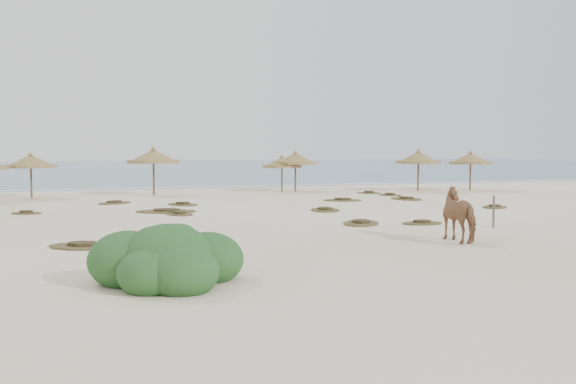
# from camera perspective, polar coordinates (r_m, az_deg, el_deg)

# --- Properties ---
(ground) EXTENTS (160.00, 160.00, 0.00)m
(ground) POSITION_cam_1_polar(r_m,az_deg,el_deg) (24.91, 3.75, -3.10)
(ground) COLOR white
(ground) RESTS_ON ground
(ocean) EXTENTS (200.00, 100.00, 0.01)m
(ocean) POSITION_cam_1_polar(r_m,az_deg,el_deg) (98.43, -12.63, 2.12)
(ocean) COLOR #265373
(ocean) RESTS_ON ground
(foam_line) EXTENTS (70.00, 0.60, 0.01)m
(foam_line) POSITION_cam_1_polar(r_m,az_deg,el_deg) (49.90, -7.36, 0.44)
(foam_line) COLOR white
(foam_line) RESTS_ON ground
(palapa_0) EXTENTS (3.17, 3.17, 2.81)m
(palapa_0) POSITION_cam_1_polar(r_m,az_deg,el_deg) (41.84, -21.90, 2.49)
(palapa_0) COLOR brown
(palapa_0) RESTS_ON ground
(palapa_2) EXTENTS (3.42, 3.42, 3.15)m
(palapa_2) POSITION_cam_1_polar(r_m,az_deg,el_deg) (42.08, -11.87, 3.06)
(palapa_2) COLOR brown
(palapa_2) RESTS_ON ground
(palapa_3) EXTENTS (3.24, 3.24, 2.57)m
(palapa_3) POSITION_cam_1_polar(r_m,az_deg,el_deg) (44.38, -0.55, 2.61)
(palapa_3) COLOR brown
(palapa_3) RESTS_ON ground
(palapa_4) EXTENTS (3.63, 3.63, 2.89)m
(palapa_4) POSITION_cam_1_polar(r_m,az_deg,el_deg) (44.59, 0.66, 2.93)
(palapa_4) COLOR brown
(palapa_4) RESTS_ON ground
(palapa_5) EXTENTS (3.33, 3.33, 2.96)m
(palapa_5) POSITION_cam_1_polar(r_m,az_deg,el_deg) (46.06, 11.52, 2.96)
(palapa_5) COLOR brown
(palapa_5) RESTS_ON ground
(palapa_6) EXTENTS (3.19, 3.19, 2.87)m
(palapa_6) POSITION_cam_1_polar(r_m,az_deg,el_deg) (47.67, 15.92, 2.83)
(palapa_6) COLOR brown
(palapa_6) RESTS_ON ground
(horse) EXTENTS (0.99, 2.12, 1.78)m
(horse) POSITION_cam_1_polar(r_m,az_deg,el_deg) (21.66, 15.23, -1.93)
(horse) COLOR #9A6946
(horse) RESTS_ON ground
(fence_post_near) EXTENTS (0.10, 0.10, 1.21)m
(fence_post_near) POSITION_cam_1_polar(r_m,az_deg,el_deg) (25.85, 17.81, -1.67)
(fence_post_near) COLOR brown
(fence_post_near) RESTS_ON ground
(bush) EXTENTS (3.54, 3.11, 1.58)m
(bush) POSITION_cam_1_polar(r_m,az_deg,el_deg) (14.70, -10.57, -6.08)
(bush) COLOR #2C5825
(bush) RESTS_ON ground
(scrub_1) EXTENTS (3.26, 2.57, 0.16)m
(scrub_1) POSITION_cam_1_polar(r_m,az_deg,el_deg) (30.99, -10.75, -1.67)
(scrub_1) COLOR brown
(scrub_1) RESTS_ON ground
(scrub_2) EXTENTS (1.54, 1.92, 0.16)m
(scrub_2) POSITION_cam_1_polar(r_m,az_deg,el_deg) (29.61, -9.60, -1.92)
(scrub_2) COLOR brown
(scrub_2) RESTS_ON ground
(scrub_3) EXTENTS (1.87, 2.41, 0.16)m
(scrub_3) POSITION_cam_1_polar(r_m,az_deg,el_deg) (31.16, 3.32, -1.57)
(scrub_3) COLOR brown
(scrub_3) RESTS_ON ground
(scrub_4) EXTENTS (2.11, 2.07, 0.16)m
(scrub_4) POSITION_cam_1_polar(r_m,az_deg,el_deg) (34.27, 17.89, -1.26)
(scrub_4) COLOR brown
(scrub_4) RESTS_ON ground
(scrub_5) EXTENTS (1.84, 2.54, 0.16)m
(scrub_5) POSITION_cam_1_polar(r_m,az_deg,el_deg) (38.43, 10.48, -0.58)
(scrub_5) COLOR brown
(scrub_5) RESTS_ON ground
(scrub_6) EXTENTS (2.47, 2.38, 0.16)m
(scrub_6) POSITION_cam_1_polar(r_m,az_deg,el_deg) (36.29, -15.16, -0.92)
(scrub_6) COLOR brown
(scrub_6) RESTS_ON ground
(scrub_7) EXTENTS (2.61, 2.21, 0.16)m
(scrub_7) POSITION_cam_1_polar(r_m,az_deg,el_deg) (36.97, 4.88, -0.71)
(scrub_7) COLOR brown
(scrub_7) RESTS_ON ground
(scrub_8) EXTENTS (1.71, 1.51, 0.16)m
(scrub_8) POSITION_cam_1_polar(r_m,az_deg,el_deg) (31.97, -22.24, -1.72)
(scrub_8) COLOR brown
(scrub_8) RESTS_ON ground
(scrub_9) EXTENTS (2.34, 2.62, 0.16)m
(scrub_9) POSITION_cam_1_polar(r_m,az_deg,el_deg) (25.90, 6.51, -2.73)
(scrub_9) COLOR brown
(scrub_9) RESTS_ON ground
(scrub_10) EXTENTS (1.68, 1.93, 0.16)m
(scrub_10) POSITION_cam_1_polar(r_m,az_deg,el_deg) (41.35, 9.05, -0.24)
(scrub_10) COLOR brown
(scrub_10) RESTS_ON ground
(scrub_11) EXTENTS (2.38, 2.09, 0.16)m
(scrub_11) POSITION_cam_1_polar(r_m,az_deg,el_deg) (20.20, -9.36, -4.66)
(scrub_11) COLOR brown
(scrub_11) RESTS_ON ground
(scrub_12) EXTENTS (1.72, 1.15, 0.16)m
(scrub_12) POSITION_cam_1_polar(r_m,az_deg,el_deg) (26.29, 11.83, -2.69)
(scrub_12) COLOR brown
(scrub_12) RESTS_ON ground
(scrub_13) EXTENTS (2.07, 2.38, 0.16)m
(scrub_13) POSITION_cam_1_polar(r_m,az_deg,el_deg) (34.59, -9.33, -1.07)
(scrub_13) COLOR brown
(scrub_13) RESTS_ON ground
(scrub_14) EXTENTS (2.63, 2.36, 0.16)m
(scrub_14) POSITION_cam_1_polar(r_m,az_deg,el_deg) (20.77, -17.76, -4.56)
(scrub_14) COLOR brown
(scrub_14) RESTS_ON ground
(scrub_15) EXTENTS (1.90, 1.87, 0.16)m
(scrub_15) POSITION_cam_1_polar(r_m,az_deg,el_deg) (43.05, 7.21, -0.06)
(scrub_15) COLOR brown
(scrub_15) RESTS_ON ground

